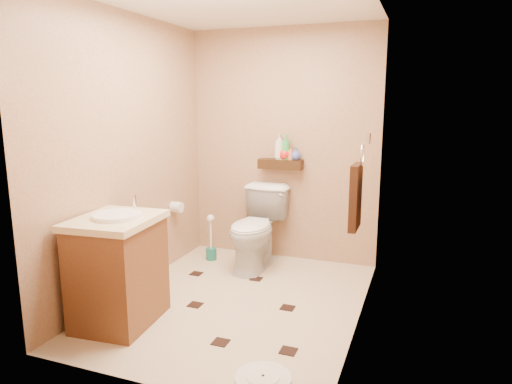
% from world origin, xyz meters
% --- Properties ---
extents(ground, '(2.50, 2.50, 0.00)m').
position_xyz_m(ground, '(0.00, 0.00, 0.00)').
color(ground, '#BEAA8B').
rests_on(ground, ground).
extents(wall_back, '(2.00, 0.04, 2.40)m').
position_xyz_m(wall_back, '(0.00, 1.25, 1.20)').
color(wall_back, tan).
rests_on(wall_back, ground).
extents(wall_front, '(2.00, 0.04, 2.40)m').
position_xyz_m(wall_front, '(0.00, -1.25, 1.20)').
color(wall_front, tan).
rests_on(wall_front, ground).
extents(wall_left, '(0.04, 2.50, 2.40)m').
position_xyz_m(wall_left, '(-1.00, 0.00, 1.20)').
color(wall_left, tan).
rests_on(wall_left, ground).
extents(wall_right, '(0.04, 2.50, 2.40)m').
position_xyz_m(wall_right, '(1.00, 0.00, 1.20)').
color(wall_right, tan).
rests_on(wall_right, ground).
extents(wall_shelf, '(0.46, 0.14, 0.10)m').
position_xyz_m(wall_shelf, '(0.00, 1.17, 1.02)').
color(wall_shelf, '#341E0E').
rests_on(wall_shelf, wall_back).
extents(floor_accents, '(1.36, 1.29, 0.01)m').
position_xyz_m(floor_accents, '(0.04, -0.08, 0.00)').
color(floor_accents, black).
rests_on(floor_accents, ground).
extents(toilet, '(0.48, 0.81, 0.81)m').
position_xyz_m(toilet, '(-0.14, 0.83, 0.41)').
color(toilet, white).
rests_on(toilet, ground).
extents(vanity, '(0.61, 0.72, 0.95)m').
position_xyz_m(vanity, '(-0.70, -0.63, 0.42)').
color(vanity, brown).
rests_on(vanity, ground).
extents(bathroom_scale, '(0.38, 0.38, 0.07)m').
position_xyz_m(bathroom_scale, '(0.59, -1.02, 0.03)').
color(bathroom_scale, white).
rests_on(bathroom_scale, ground).
extents(toilet_brush, '(0.11, 0.11, 0.49)m').
position_xyz_m(toilet_brush, '(-0.67, 0.87, 0.17)').
color(toilet_brush, '#1A6A5B').
rests_on(toilet_brush, ground).
extents(towel_ring, '(0.12, 0.30, 0.76)m').
position_xyz_m(towel_ring, '(0.91, 0.25, 0.95)').
color(towel_ring, silver).
rests_on(towel_ring, wall_right).
extents(toilet_paper, '(0.12, 0.11, 0.12)m').
position_xyz_m(toilet_paper, '(-0.94, 0.65, 0.60)').
color(toilet_paper, white).
rests_on(toilet_paper, wall_left).
extents(bottle_a, '(0.14, 0.14, 0.27)m').
position_xyz_m(bottle_a, '(-0.01, 1.17, 1.20)').
color(bottle_a, silver).
rests_on(bottle_a, wall_shelf).
extents(bottle_b, '(0.08, 0.08, 0.15)m').
position_xyz_m(bottle_b, '(0.04, 1.17, 1.15)').
color(bottle_b, orange).
rests_on(bottle_b, wall_shelf).
extents(bottle_c, '(0.17, 0.17, 0.16)m').
position_xyz_m(bottle_c, '(0.04, 1.17, 1.15)').
color(bottle_c, red).
rests_on(bottle_c, wall_shelf).
extents(bottle_d, '(0.10, 0.10, 0.26)m').
position_xyz_m(bottle_d, '(0.06, 1.17, 1.20)').
color(bottle_d, green).
rests_on(bottle_d, wall_shelf).
extents(bottle_e, '(0.08, 0.08, 0.14)m').
position_xyz_m(bottle_e, '(0.11, 1.17, 1.14)').
color(bottle_e, '#C47241').
rests_on(bottle_e, wall_shelf).
extents(bottle_f, '(0.13, 0.13, 0.13)m').
position_xyz_m(bottle_f, '(0.16, 1.17, 1.14)').
color(bottle_f, '#4554AE').
rests_on(bottle_f, wall_shelf).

